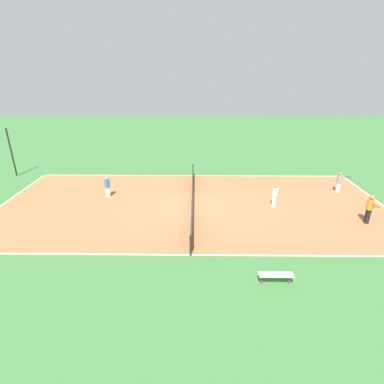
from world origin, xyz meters
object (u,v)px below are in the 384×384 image
Objects in this scene: tennis_net at (192,197)px; tennis_ball_right_alley at (35,185)px; bench at (276,276)px; tennis_ball_midcourt at (277,187)px; player_far_white at (275,194)px; player_center_orange at (370,207)px; player_near_blue at (107,186)px; player_baseline_gray at (339,181)px; fence_post_back_right at (12,153)px.

tennis_ball_right_alley is (3.33, 11.92, -0.48)m from tennis_net.
bench is (-7.67, -3.52, -0.15)m from tennis_net.
bench is 11.19m from tennis_ball_midcourt.
bench is 7.66m from player_far_white.
tennis_net is 10.30m from player_center_orange.
player_center_orange reaches higher than player_near_blue.
player_near_blue is (-1.04, 16.20, -0.04)m from player_baseline_gray.
fence_post_back_right reaches higher than bench.
player_center_orange is 16.21m from player_near_blue.
tennis_net is 15.70m from fence_post_back_right.
player_center_orange is 1.20× the size of player_near_blue.
tennis_net is at bearing 124.13° from player_far_white.
tennis_net is 6.61× the size of player_center_orange.
player_near_blue reaches higher than tennis_net.
player_far_white is at bearing -101.68° from tennis_ball_right_alley.
fence_post_back_right is at bearing 49.96° from tennis_ball_right_alley.
player_baseline_gray is at bearing -97.54° from fence_post_back_right.
player_near_blue is (1.24, 5.80, 0.29)m from tennis_net.
bench reaches higher than tennis_ball_midcourt.
bench is at bearing -155.33° from tennis_net.
player_center_orange is (5.27, -6.48, 0.63)m from bench.
tennis_ball_right_alley is at bearing -130.04° from fence_post_back_right.
tennis_net is 10.66m from player_baseline_gray.
player_center_orange is at bearing -104.64° from tennis_ball_right_alley.
tennis_net is 166.60× the size of tennis_ball_right_alley.
tennis_net is 7.53× the size of player_far_white.
bench is 12.90m from player_near_blue.
player_baseline_gray is at bearing -102.18° from tennis_ball_midcourt.
player_near_blue is 12.26m from tennis_ball_midcourt.
player_near_blue is at bearing 99.06° from tennis_ball_midcourt.
fence_post_back_right is at bearing 176.68° from player_baseline_gray.
player_far_white is at bearing -24.72° from player_near_blue.
tennis_net is 8.44m from bench.
player_baseline_gray is at bearing -27.57° from player_far_white.
player_center_orange is at bearing -107.98° from fence_post_back_right.
player_center_orange is 25.22× the size of tennis_ball_midcourt.
player_near_blue is at bearing -116.25° from fence_post_back_right.
fence_post_back_right is (7.99, 24.61, 0.94)m from player_center_orange.
player_baseline_gray reaches higher than tennis_ball_right_alley.
player_baseline_gray is (9.95, -6.88, 0.48)m from bench.
player_far_white reaches higher than tennis_ball_right_alley.
fence_post_back_right is at bearing 69.07° from tennis_net.
player_far_white is 17.55m from tennis_ball_right_alley.
bench is at bearing -46.32° from player_center_orange.
player_baseline_gray is 0.87× the size of player_center_orange.
player_baseline_gray is 16.24m from player_near_blue.
bench is at bearing -125.46° from tennis_ball_right_alley.
player_near_blue is 6.51m from tennis_ball_right_alley.
tennis_ball_midcourt is at bearing -141.70° from player_center_orange.
fence_post_back_right reaches higher than player_near_blue.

